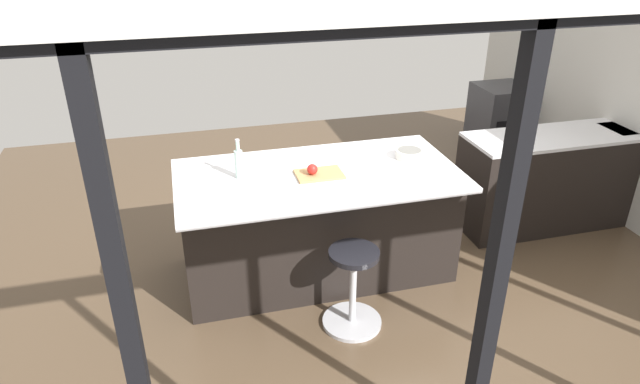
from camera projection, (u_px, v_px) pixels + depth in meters
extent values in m
plane|color=brown|center=(355.00, 258.00, 4.91)|extent=(7.25, 7.25, 0.00)
cube|color=black|center=(589.00, 176.00, 5.40)|extent=(2.60, 0.60, 0.89)
cube|color=silver|center=(600.00, 132.00, 5.19)|extent=(2.60, 0.60, 0.03)
cube|color=#38383D|center=(627.00, 133.00, 5.29)|extent=(0.44, 0.36, 0.12)
cylinder|color=#B7B7BC|center=(621.00, 108.00, 5.33)|extent=(0.02, 0.02, 0.28)
cube|color=#38383D|center=(499.00, 121.00, 6.82)|extent=(0.60, 0.60, 0.89)
cube|color=black|center=(512.00, 133.00, 6.58)|extent=(0.44, 0.01, 0.32)
cube|color=black|center=(317.00, 224.00, 4.56)|extent=(2.14, 0.94, 0.89)
cube|color=silver|center=(318.00, 176.00, 4.31)|extent=(2.20, 1.14, 0.04)
cylinder|color=#B7B7BC|center=(352.00, 321.00, 4.13)|extent=(0.44, 0.44, 0.03)
cylinder|color=#B7B7BC|center=(353.00, 290.00, 4.00)|extent=(0.05, 0.05, 0.57)
cylinder|color=black|center=(354.00, 254.00, 3.86)|extent=(0.36, 0.36, 0.04)
cube|color=tan|center=(319.00, 174.00, 4.26)|extent=(0.36, 0.24, 0.02)
sphere|color=red|center=(312.00, 169.00, 4.22)|extent=(0.08, 0.08, 0.08)
cylinder|color=silver|center=(239.00, 164.00, 4.18)|extent=(0.06, 0.06, 0.22)
cylinder|color=silver|center=(238.00, 146.00, 4.11)|extent=(0.03, 0.03, 0.08)
cylinder|color=#B7B7BC|center=(237.00, 140.00, 4.09)|extent=(0.03, 0.03, 0.02)
cylinder|color=silver|center=(409.00, 154.00, 4.56)|extent=(0.23, 0.23, 0.07)
cylinder|color=slate|center=(409.00, 152.00, 4.55)|extent=(0.19, 0.19, 0.05)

